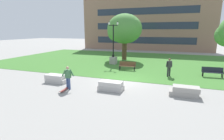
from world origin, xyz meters
name	(u,v)px	position (x,y,z in m)	size (l,w,h in m)	color
ground_plane	(123,81)	(0.00, 0.00, 0.00)	(140.00, 140.00, 0.00)	gray
grass_lawn	(143,62)	(0.00, 10.00, 0.01)	(40.00, 20.00, 0.02)	#3D752D
concrete_block_center	(56,79)	(-5.13, -2.31, 0.31)	(1.85, 0.90, 0.64)	#BCB7B2
concrete_block_left	(111,86)	(-0.16, -2.60, 0.31)	(1.80, 0.90, 0.64)	#BCB7B2
concrete_block_right	(185,91)	(4.83, -2.06, 0.31)	(1.86, 0.90, 0.64)	#9E9991
person_skateboarder	(68,76)	(-3.16, -3.50, 0.97)	(0.91, 0.38, 1.71)	#384C7A
skateboard	(64,90)	(-3.23, -3.99, 0.09)	(0.30, 1.03, 0.14)	maroon
park_bench_near_left	(212,71)	(7.45, 3.92, 0.54)	(1.82, 0.62, 0.90)	#1E232D
park_bench_near_right	(127,65)	(-0.73, 4.16, 0.54)	(1.83, 0.66, 0.90)	brown
lamp_post_right	(113,56)	(-3.35, 7.00, 1.09)	(1.32, 0.80, 5.34)	gray
tree_far_right	(124,29)	(-3.05, 10.90, 4.41)	(5.23, 4.98, 6.58)	#4C3823
person_bystander_near_lawn	(169,66)	(3.64, 2.80, 0.98)	(0.61, 0.56, 1.71)	#28282D
building_facade_distant	(144,22)	(-2.55, 24.50, 6.05)	(28.11, 1.03, 12.10)	#8E6B56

